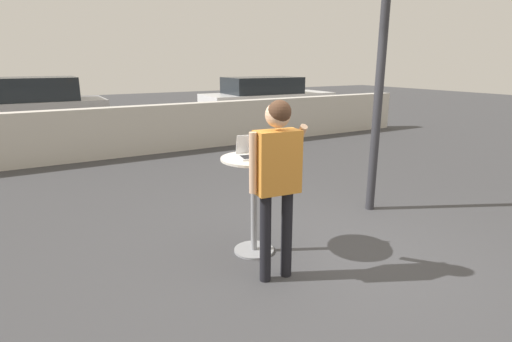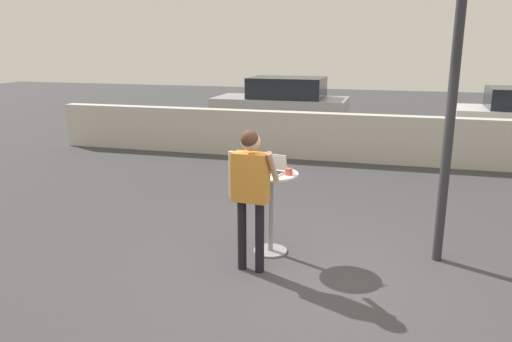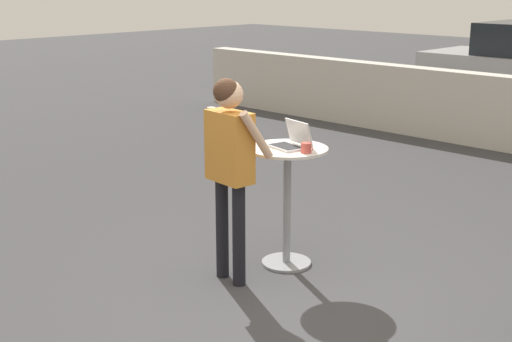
{
  "view_description": "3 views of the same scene",
  "coord_description": "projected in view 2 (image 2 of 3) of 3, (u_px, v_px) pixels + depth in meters",
  "views": [
    {
      "loc": [
        -2.64,
        -2.93,
        2.09
      ],
      "look_at": [
        -0.81,
        0.23,
        1.09
      ],
      "focal_mm": 28.0,
      "sensor_mm": 36.0,
      "label": 1
    },
    {
      "loc": [
        0.88,
        -5.4,
        2.74
      ],
      "look_at": [
        -0.65,
        0.21,
        1.24
      ],
      "focal_mm": 35.0,
      "sensor_mm": 36.0,
      "label": 2
    },
    {
      "loc": [
        3.48,
        -3.88,
        2.55
      ],
      "look_at": [
        -0.59,
        0.28,
        0.96
      ],
      "focal_mm": 50.0,
      "sensor_mm": 36.0,
      "label": 3
    }
  ],
  "objects": [
    {
      "name": "pavement_kerb",
      "position": [
        351.0,
        138.0,
        11.72
      ],
      "size": [
        15.17,
        0.35,
        1.12
      ],
      "color": "beige",
      "rests_on": "ground_plane"
    },
    {
      "name": "laptop",
      "position": [
        272.0,
        169.0,
        6.47
      ],
      "size": [
        0.38,
        0.35,
        0.23
      ],
      "color": "silver",
      "rests_on": "cafe_table"
    },
    {
      "name": "ground_plane",
      "position": [
        304.0,
        279.0,
        5.96
      ],
      "size": [
        50.0,
        50.0,
        0.0
      ],
      "primitive_type": "plane",
      "color": "#3D3D3F"
    },
    {
      "name": "street_lamp",
      "position": [
        460.0,
        22.0,
        5.75
      ],
      "size": [
        0.32,
        0.32,
        4.63
      ],
      "color": "#2D2D33",
      "rests_on": "ground_plane"
    },
    {
      "name": "coffee_mug",
      "position": [
        289.0,
        172.0,
        6.35
      ],
      "size": [
        0.12,
        0.09,
        0.09
      ],
      "color": "#C14C42",
      "rests_on": "cafe_table"
    },
    {
      "name": "standing_person",
      "position": [
        251.0,
        182.0,
        5.9
      ],
      "size": [
        0.58,
        0.36,
        1.76
      ],
      "color": "black",
      "rests_on": "ground_plane"
    },
    {
      "name": "parked_car_near_street",
      "position": [
        282.0,
        103.0,
        15.9
      ],
      "size": [
        4.21,
        2.05,
        1.67
      ],
      "color": "#9E9EA3",
      "rests_on": "ground_plane"
    },
    {
      "name": "cafe_table",
      "position": [
        271.0,
        200.0,
        6.55
      ],
      "size": [
        0.72,
        0.72,
        1.1
      ],
      "color": "gray",
      "rests_on": "ground_plane"
    }
  ]
}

